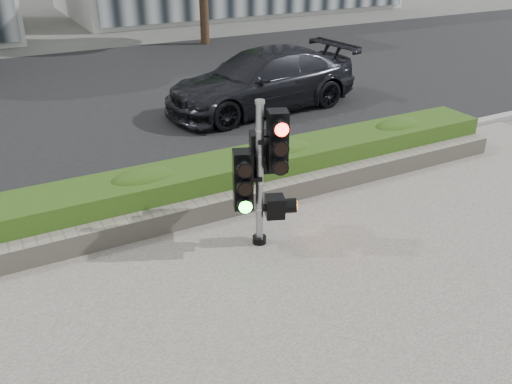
{
  "coord_description": "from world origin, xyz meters",
  "views": [
    {
      "loc": [
        -3.37,
        -5.39,
        4.4
      ],
      "look_at": [
        -0.15,
        0.6,
        1.04
      ],
      "focal_mm": 38.0,
      "sensor_mm": 36.0,
      "label": 1
    }
  ],
  "objects": [
    {
      "name": "hedge",
      "position": [
        0.0,
        2.55,
        0.37
      ],
      "size": [
        12.0,
        1.0,
        0.68
      ],
      "primitive_type": "cube",
      "color": "#4E7724",
      "rests_on": "sidewalk"
    },
    {
      "name": "curb",
      "position": [
        0.0,
        3.15,
        0.06
      ],
      "size": [
        60.0,
        0.25,
        0.12
      ],
      "primitive_type": "cube",
      "color": "gray",
      "rests_on": "ground"
    },
    {
      "name": "traffic_signal",
      "position": [
        0.07,
        0.85,
        1.27
      ],
      "size": [
        0.83,
        0.7,
        2.25
      ],
      "rotation": [
        0.0,
        0.0,
        -0.36
      ],
      "color": "black",
      "rests_on": "sidewalk"
    },
    {
      "name": "road",
      "position": [
        0.0,
        10.0,
        0.01
      ],
      "size": [
        60.0,
        13.0,
        0.02
      ],
      "primitive_type": "cube",
      "color": "black",
      "rests_on": "ground"
    },
    {
      "name": "car_dark",
      "position": [
        3.33,
        6.74,
        0.78
      ],
      "size": [
        5.46,
        2.68,
        1.53
      ],
      "primitive_type": "imported",
      "rotation": [
        0.0,
        0.0,
        -1.47
      ],
      "color": "black",
      "rests_on": "road"
    },
    {
      "name": "stone_wall",
      "position": [
        0.0,
        1.9,
        0.2
      ],
      "size": [
        12.0,
        0.32,
        0.34
      ],
      "primitive_type": "cube",
      "color": "gray",
      "rests_on": "sidewalk"
    },
    {
      "name": "ground",
      "position": [
        0.0,
        0.0,
        0.0
      ],
      "size": [
        120.0,
        120.0,
        0.0
      ],
      "primitive_type": "plane",
      "color": "#51514C",
      "rests_on": "ground"
    }
  ]
}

